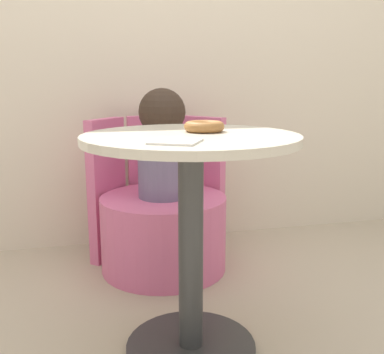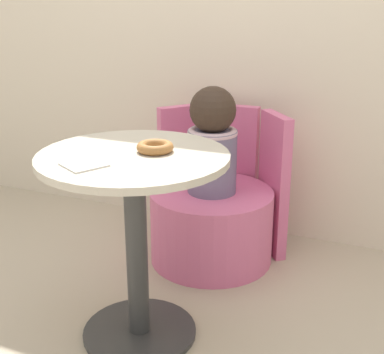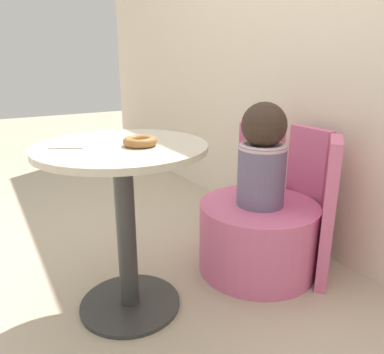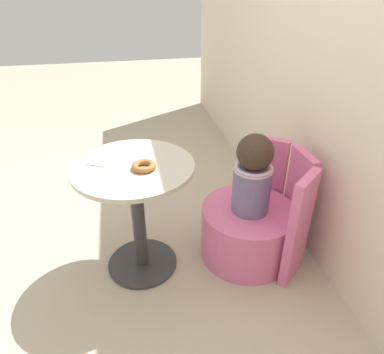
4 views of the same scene
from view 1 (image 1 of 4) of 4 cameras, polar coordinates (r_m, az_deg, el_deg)
name	(u,v)px [view 1 (image 1 of 4)]	position (r m, az deg, el deg)	size (l,w,h in m)	color
ground_plane	(207,353)	(1.55, 1.88, -21.41)	(12.00, 12.00, 0.00)	#B7A88E
back_wall	(147,11)	(2.42, -5.68, 20.23)	(6.00, 0.06, 2.40)	beige
round_table	(191,204)	(1.37, -0.15, -3.43)	(0.65, 0.65, 0.70)	#333333
tub_chair	(164,233)	(2.08, -3.62, -7.07)	(0.57, 0.57, 0.34)	#DB6693
booth_backrest	(155,185)	(2.26, -4.76, -1.07)	(0.67, 0.25, 0.68)	#DB6693
child_figure	(162,145)	(1.99, -3.78, 4.13)	(0.22, 0.22, 0.48)	slate
donut	(204,126)	(1.39, 1.56, 6.44)	(0.12, 0.12, 0.03)	#9E6633
paper_napkin	(176,141)	(1.15, -2.09, 4.54)	(0.16, 0.16, 0.01)	silver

